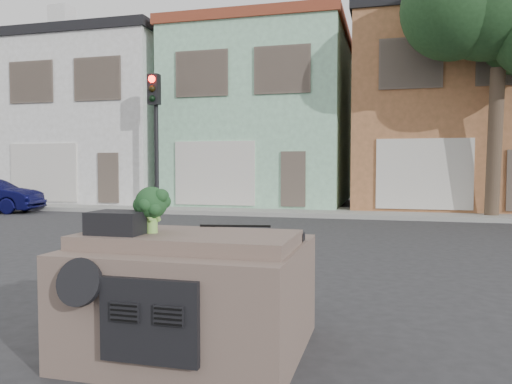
% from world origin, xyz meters
% --- Properties ---
extents(ground_plane, '(120.00, 120.00, 0.00)m').
position_xyz_m(ground_plane, '(0.00, 0.00, 0.00)').
color(ground_plane, '#303033').
rests_on(ground_plane, ground).
extents(sidewalk, '(40.00, 3.00, 0.15)m').
position_xyz_m(sidewalk, '(0.00, 10.50, 0.07)').
color(sidewalk, gray).
rests_on(sidewalk, ground).
extents(townhouse_white, '(7.20, 8.20, 7.55)m').
position_xyz_m(townhouse_white, '(-11.00, 14.50, 3.77)').
color(townhouse_white, white).
rests_on(townhouse_white, ground).
extents(townhouse_mint, '(7.20, 8.20, 7.55)m').
position_xyz_m(townhouse_mint, '(-3.50, 14.50, 3.77)').
color(townhouse_mint, '#9AD5AE').
rests_on(townhouse_mint, ground).
extents(townhouse_tan, '(7.20, 8.20, 7.55)m').
position_xyz_m(townhouse_tan, '(4.00, 14.50, 3.77)').
color(townhouse_tan, '#A2673F').
rests_on(townhouse_tan, ground).
extents(traffic_signal, '(0.40, 0.40, 5.10)m').
position_xyz_m(traffic_signal, '(-6.50, 9.50, 2.55)').
color(traffic_signal, black).
rests_on(traffic_signal, ground).
extents(tree_near, '(4.40, 4.00, 8.50)m').
position_xyz_m(tree_near, '(5.00, 9.80, 4.25)').
color(tree_near, '#1E3D1E').
rests_on(tree_near, ground).
extents(car_dashboard, '(2.00, 1.80, 1.12)m').
position_xyz_m(car_dashboard, '(0.00, -3.00, 0.56)').
color(car_dashboard, '#6D584E').
rests_on(car_dashboard, ground).
extents(instrument_hump, '(0.48, 0.38, 0.20)m').
position_xyz_m(instrument_hump, '(-0.58, -3.35, 1.22)').
color(instrument_hump, black).
rests_on(instrument_hump, car_dashboard).
extents(wiper_arm, '(0.69, 0.15, 0.02)m').
position_xyz_m(wiper_arm, '(0.28, -2.62, 1.13)').
color(wiper_arm, black).
rests_on(wiper_arm, car_dashboard).
extents(broccoli, '(0.48, 0.48, 0.43)m').
position_xyz_m(broccoli, '(-0.32, -3.23, 1.33)').
color(broccoli, '#18391B').
rests_on(broccoli, car_dashboard).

